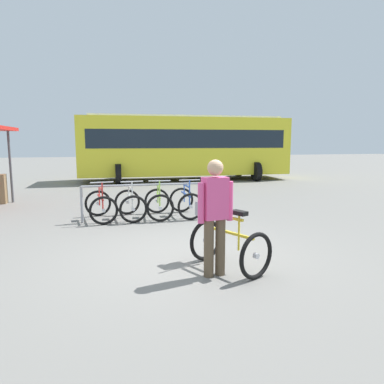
{
  "coord_description": "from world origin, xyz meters",
  "views": [
    {
      "loc": [
        -1.25,
        -5.53,
        1.88
      ],
      "look_at": [
        0.26,
        0.4,
        1.0
      ],
      "focal_mm": 32.89,
      "sensor_mm": 36.0,
      "label": 1
    }
  ],
  "objects_px": {
    "racked_bike_blue": "(186,202)",
    "featured_bicycle": "(223,235)",
    "racked_bike_lime": "(159,203)",
    "racked_bike_white": "(130,204)",
    "bus_distant": "(185,144)",
    "person_with_featured_bike": "(215,213)",
    "racked_bike_red": "(101,205)"
  },
  "relations": [
    {
      "from": "racked_bike_white",
      "to": "racked_bike_lime",
      "type": "distance_m",
      "value": 0.7
    },
    {
      "from": "racked_bike_red",
      "to": "racked_bike_white",
      "type": "relative_size",
      "value": 1.02
    },
    {
      "from": "featured_bicycle",
      "to": "bus_distant",
      "type": "relative_size",
      "value": 0.12
    },
    {
      "from": "racked_bike_blue",
      "to": "racked_bike_white",
      "type": "bearing_deg",
      "value": 179.6
    },
    {
      "from": "racked_bike_white",
      "to": "racked_bike_lime",
      "type": "height_order",
      "value": "same"
    },
    {
      "from": "racked_bike_white",
      "to": "featured_bicycle",
      "type": "distance_m",
      "value": 3.89
    },
    {
      "from": "racked_bike_red",
      "to": "racked_bike_blue",
      "type": "height_order",
      "value": "same"
    },
    {
      "from": "racked_bike_red",
      "to": "racked_bike_lime",
      "type": "distance_m",
      "value": 1.4
    },
    {
      "from": "racked_bike_red",
      "to": "bus_distant",
      "type": "relative_size",
      "value": 0.12
    },
    {
      "from": "racked_bike_lime",
      "to": "person_with_featured_bike",
      "type": "bearing_deg",
      "value": -87.73
    },
    {
      "from": "racked_bike_lime",
      "to": "racked_bike_blue",
      "type": "relative_size",
      "value": 1.04
    },
    {
      "from": "racked_bike_red",
      "to": "racked_bike_lime",
      "type": "xyz_separation_m",
      "value": [
        1.4,
        -0.01,
        0.0
      ]
    },
    {
      "from": "racked_bike_blue",
      "to": "bus_distant",
      "type": "distance_m",
      "value": 8.67
    },
    {
      "from": "racked_bike_blue",
      "to": "featured_bicycle",
      "type": "height_order",
      "value": "featured_bicycle"
    },
    {
      "from": "racked_bike_white",
      "to": "featured_bicycle",
      "type": "xyz_separation_m",
      "value": [
        1.1,
        -3.73,
        0.12
      ]
    },
    {
      "from": "racked_bike_white",
      "to": "bus_distant",
      "type": "bearing_deg",
      "value": 68.22
    },
    {
      "from": "racked_bike_red",
      "to": "featured_bicycle",
      "type": "bearing_deg",
      "value": -64.29
    },
    {
      "from": "racked_bike_red",
      "to": "person_with_featured_bike",
      "type": "relative_size",
      "value": 0.72
    },
    {
      "from": "racked_bike_blue",
      "to": "bus_distant",
      "type": "xyz_separation_m",
      "value": [
        1.93,
        8.34,
        1.37
      ]
    },
    {
      "from": "racked_bike_blue",
      "to": "featured_bicycle",
      "type": "distance_m",
      "value": 3.74
    },
    {
      "from": "racked_bike_red",
      "to": "racked_bike_blue",
      "type": "relative_size",
      "value": 1.08
    },
    {
      "from": "racked_bike_white",
      "to": "bus_distant",
      "type": "xyz_separation_m",
      "value": [
        3.33,
        8.34,
        1.37
      ]
    },
    {
      "from": "racked_bike_red",
      "to": "racked_bike_blue",
      "type": "xyz_separation_m",
      "value": [
        2.1,
        -0.01,
        -0.0
      ]
    },
    {
      "from": "person_with_featured_bike",
      "to": "bus_distant",
      "type": "relative_size",
      "value": 0.16
    },
    {
      "from": "racked_bike_red",
      "to": "bus_distant",
      "type": "distance_m",
      "value": 9.36
    },
    {
      "from": "person_with_featured_bike",
      "to": "bus_distant",
      "type": "distance_m",
      "value": 12.65
    },
    {
      "from": "person_with_featured_bike",
      "to": "bus_distant",
      "type": "bearing_deg",
      "value": 78.71
    },
    {
      "from": "person_with_featured_bike",
      "to": "bus_distant",
      "type": "height_order",
      "value": "bus_distant"
    },
    {
      "from": "bus_distant",
      "to": "person_with_featured_bike",
      "type": "bearing_deg",
      "value": -101.29
    },
    {
      "from": "racked_bike_white",
      "to": "bus_distant",
      "type": "relative_size",
      "value": 0.11
    },
    {
      "from": "racked_bike_red",
      "to": "person_with_featured_bike",
      "type": "bearing_deg",
      "value": -68.92
    },
    {
      "from": "racked_bike_lime",
      "to": "racked_bike_white",
      "type": "bearing_deg",
      "value": 179.6
    }
  ]
}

